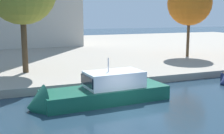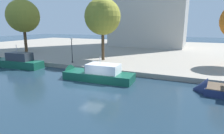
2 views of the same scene
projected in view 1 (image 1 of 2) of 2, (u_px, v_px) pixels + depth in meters
name	position (u px, v px, depth m)	size (l,w,h in m)	color
ground_plane	(132.00, 112.00, 19.31)	(220.00, 220.00, 0.00)	#1E3342
dock_promenade	(43.00, 50.00, 50.19)	(120.00, 55.00, 0.67)	gray
motor_yacht_1	(97.00, 95.00, 21.35)	(10.33, 3.45, 4.34)	#14513D
tree_1	(190.00, 3.00, 39.18)	(5.81, 5.81, 9.95)	#4C3823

